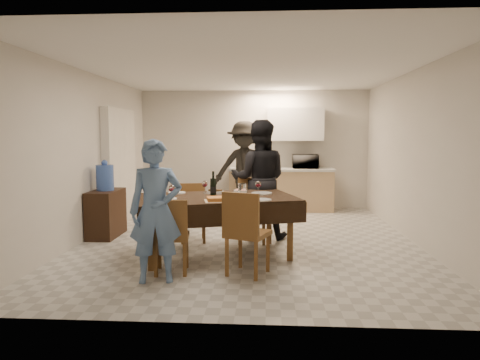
% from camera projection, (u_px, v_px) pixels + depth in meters
% --- Properties ---
extents(floor, '(5.00, 6.00, 0.02)m').
position_uv_depth(floor, '(248.00, 240.00, 6.66)').
color(floor, beige).
rests_on(floor, ground).
extents(ceiling, '(5.00, 6.00, 0.02)m').
position_uv_depth(ceiling, '(248.00, 69.00, 6.38)').
color(ceiling, white).
rests_on(ceiling, wall_back).
extents(wall_back, '(5.00, 0.02, 2.60)m').
position_uv_depth(wall_back, '(254.00, 150.00, 9.50)').
color(wall_back, beige).
rests_on(wall_back, floor).
extents(wall_front, '(5.00, 0.02, 2.60)m').
position_uv_depth(wall_front, '(233.00, 174.00, 3.54)').
color(wall_front, beige).
rests_on(wall_front, floor).
extents(wall_left, '(0.02, 6.00, 2.60)m').
position_uv_depth(wall_left, '(88.00, 156.00, 6.67)').
color(wall_left, beige).
rests_on(wall_left, floor).
extents(wall_right, '(0.02, 6.00, 2.60)m').
position_uv_depth(wall_right, '(415.00, 157.00, 6.37)').
color(wall_right, beige).
rests_on(wall_right, floor).
extents(stub_partition, '(0.15, 1.40, 2.10)m').
position_uv_depth(stub_partition, '(120.00, 166.00, 7.88)').
color(stub_partition, silver).
rests_on(stub_partition, floor).
extents(kitchen_base_cabinet, '(2.20, 0.60, 0.86)m').
position_uv_depth(kitchen_base_cabinet, '(281.00, 190.00, 9.24)').
color(kitchen_base_cabinet, tan).
rests_on(kitchen_base_cabinet, floor).
extents(kitchen_worktop, '(2.24, 0.64, 0.05)m').
position_uv_depth(kitchen_worktop, '(281.00, 169.00, 9.19)').
color(kitchen_worktop, beige).
rests_on(kitchen_worktop, kitchen_base_cabinet).
extents(upper_cabinet, '(1.20, 0.34, 0.70)m').
position_uv_depth(upper_cabinet, '(295.00, 124.00, 9.21)').
color(upper_cabinet, white).
rests_on(upper_cabinet, wall_back).
extents(dining_table, '(2.32, 1.75, 0.80)m').
position_uv_depth(dining_table, '(217.00, 199.00, 5.71)').
color(dining_table, black).
rests_on(dining_table, floor).
extents(chair_near_left, '(0.45, 0.45, 0.48)m').
position_uv_depth(chair_near_left, '(170.00, 229.00, 4.93)').
color(chair_near_left, brown).
rests_on(chair_near_left, floor).
extents(chair_near_right, '(0.58, 0.60, 0.53)m').
position_uv_depth(chair_near_right, '(247.00, 225.00, 4.86)').
color(chair_near_right, brown).
rests_on(chair_near_right, floor).
extents(chair_far_left, '(0.46, 0.47, 0.47)m').
position_uv_depth(chair_far_left, '(192.00, 208.00, 6.42)').
color(chair_far_left, brown).
rests_on(chair_far_left, floor).
extents(chair_far_right, '(0.45, 0.45, 0.52)m').
position_uv_depth(chair_far_right, '(252.00, 205.00, 6.35)').
color(chair_far_right, brown).
rests_on(chair_far_right, floor).
extents(console, '(0.40, 0.80, 0.74)m').
position_uv_depth(console, '(106.00, 213.00, 6.84)').
color(console, black).
rests_on(console, floor).
extents(water_jug, '(0.27, 0.27, 0.41)m').
position_uv_depth(water_jug, '(105.00, 178.00, 6.78)').
color(water_jug, '#446DCF').
rests_on(water_jug, console).
extents(wine_bottle, '(0.08, 0.08, 0.33)m').
position_uv_depth(wine_bottle, '(213.00, 184.00, 5.74)').
color(wine_bottle, black).
rests_on(wine_bottle, dining_table).
extents(water_pitcher, '(0.12, 0.12, 0.18)m').
position_uv_depth(water_pitcher, '(243.00, 190.00, 5.62)').
color(water_pitcher, white).
rests_on(water_pitcher, dining_table).
extents(savoury_tart, '(0.46, 0.38, 0.05)m').
position_uv_depth(savoury_tart, '(221.00, 199.00, 5.32)').
color(savoury_tart, '#CD863C').
rests_on(savoury_tart, dining_table).
extents(salad_bowl, '(0.17, 0.17, 0.07)m').
position_uv_depth(salad_bowl, '(240.00, 192.00, 5.86)').
color(salad_bowl, white).
rests_on(salad_bowl, dining_table).
extents(mushroom_dish, '(0.22, 0.22, 0.04)m').
position_uv_depth(mushroom_dish, '(215.00, 192.00, 5.98)').
color(mushroom_dish, white).
rests_on(mushroom_dish, dining_table).
extents(wine_glass_a, '(0.08, 0.08, 0.18)m').
position_uv_depth(wine_glass_a, '(172.00, 192.00, 5.48)').
color(wine_glass_a, white).
rests_on(wine_glass_a, dining_table).
extents(wine_glass_b, '(0.08, 0.08, 0.19)m').
position_uv_depth(wine_glass_b, '(258.00, 188.00, 5.91)').
color(wine_glass_b, white).
rests_on(wine_glass_b, dining_table).
extents(wine_glass_c, '(0.08, 0.08, 0.18)m').
position_uv_depth(wine_glass_c, '(205.00, 187.00, 6.00)').
color(wine_glass_c, white).
rests_on(wine_glass_c, dining_table).
extents(plate_near_left, '(0.25, 0.25, 0.01)m').
position_uv_depth(plate_near_left, '(167.00, 199.00, 5.44)').
color(plate_near_left, white).
rests_on(plate_near_left, dining_table).
extents(plate_near_right, '(0.25, 0.25, 0.01)m').
position_uv_depth(plate_near_right, '(261.00, 200.00, 5.37)').
color(plate_near_right, white).
rests_on(plate_near_right, dining_table).
extents(plate_far_left, '(0.25, 0.25, 0.01)m').
position_uv_depth(plate_far_left, '(177.00, 193.00, 6.03)').
color(plate_far_left, white).
rests_on(plate_far_left, dining_table).
extents(plate_far_right, '(0.29, 0.29, 0.02)m').
position_uv_depth(plate_far_right, '(262.00, 193.00, 5.96)').
color(plate_far_right, white).
rests_on(plate_far_right, dining_table).
extents(microwave, '(0.54, 0.36, 0.30)m').
position_uv_depth(microwave, '(306.00, 161.00, 9.14)').
color(microwave, white).
rests_on(microwave, kitchen_worktop).
extents(person_near, '(0.64, 0.49, 1.58)m').
position_uv_depth(person_near, '(156.00, 211.00, 4.69)').
color(person_near, '#5A7CAE').
rests_on(person_near, floor).
extents(person_far, '(0.92, 0.73, 1.86)m').
position_uv_depth(person_far, '(259.00, 179.00, 6.70)').
color(person_far, black).
rests_on(person_far, floor).
extents(person_kitchen, '(1.23, 0.71, 1.90)m').
position_uv_depth(person_kitchen, '(244.00, 168.00, 8.78)').
color(person_kitchen, black).
rests_on(person_kitchen, floor).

